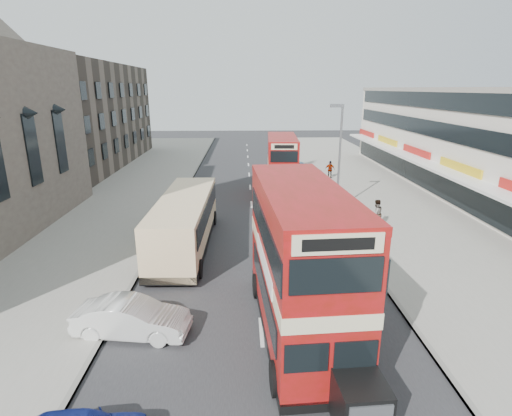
% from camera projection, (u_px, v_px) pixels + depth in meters
% --- Properties ---
extents(ground, '(160.00, 160.00, 0.00)m').
position_uv_depth(ground, '(264.00, 366.00, 13.87)').
color(ground, '#28282B').
rests_on(ground, ground).
extents(road_surface, '(12.00, 90.00, 0.01)m').
position_uv_depth(road_surface, '(252.00, 205.00, 33.01)').
color(road_surface, '#28282B').
rests_on(road_surface, ground).
extents(pavement_right, '(12.00, 90.00, 0.15)m').
position_uv_depth(pavement_right, '(395.00, 202.00, 33.36)').
color(pavement_right, gray).
rests_on(pavement_right, ground).
extents(pavement_left, '(12.00, 90.00, 0.15)m').
position_uv_depth(pavement_left, '(105.00, 205.00, 32.62)').
color(pavement_left, gray).
rests_on(pavement_left, ground).
extents(kerb_left, '(0.20, 90.00, 0.16)m').
position_uv_depth(kerb_left, '(177.00, 204.00, 32.80)').
color(kerb_left, gray).
rests_on(kerb_left, ground).
extents(kerb_right, '(0.20, 90.00, 0.16)m').
position_uv_depth(kerb_right, '(325.00, 203.00, 33.18)').
color(kerb_right, gray).
rests_on(kerb_right, ground).
extents(brick_terrace, '(14.00, 28.00, 12.00)m').
position_uv_depth(brick_terrace, '(64.00, 116.00, 47.83)').
color(brick_terrace, '#66594C').
rests_on(brick_terrace, ground).
extents(commercial_row, '(9.90, 46.20, 9.30)m').
position_uv_depth(commercial_row, '(484.00, 143.00, 34.19)').
color(commercial_row, beige).
rests_on(commercial_row, ground).
extents(street_lamp, '(1.00, 0.20, 8.12)m').
position_uv_depth(street_lamp, '(339.00, 150.00, 29.92)').
color(street_lamp, slate).
rests_on(street_lamp, ground).
extents(bus_main, '(3.42, 10.33, 5.66)m').
position_uv_depth(bus_main, '(300.00, 262.00, 14.98)').
color(bus_main, black).
rests_on(bus_main, ground).
extents(bus_second, '(2.93, 9.17, 4.98)m').
position_uv_depth(bus_second, '(282.00, 165.00, 35.72)').
color(bus_second, black).
rests_on(bus_second, ground).
extents(coach, '(3.03, 10.90, 2.87)m').
position_uv_depth(coach, '(185.00, 220.00, 23.76)').
color(coach, black).
rests_on(coach, ground).
extents(car_left_front, '(4.58, 2.11, 1.45)m').
position_uv_depth(car_left_front, '(132.00, 318.00, 15.42)').
color(car_left_front, silver).
rests_on(car_left_front, ground).
extents(car_right_a, '(4.33, 2.02, 1.22)m').
position_uv_depth(car_right_a, '(319.00, 205.00, 30.75)').
color(car_right_a, '#A2102B').
rests_on(car_right_a, ground).
extents(car_right_b, '(4.42, 2.12, 1.22)m').
position_uv_depth(car_right_b, '(315.00, 195.00, 33.47)').
color(car_right_b, '#C66513').
rests_on(car_right_b, ground).
extents(car_right_c, '(3.84, 1.91, 1.26)m').
position_uv_depth(car_right_c, '(294.00, 167.00, 45.55)').
color(car_right_c, '#568DAD').
rests_on(car_right_c, ground).
extents(pedestrian_near, '(0.85, 0.71, 1.97)m').
position_uv_depth(pedestrian_near, '(376.00, 213.00, 26.90)').
color(pedestrian_near, gray).
rests_on(pedestrian_near, pavement_right).
extents(pedestrian_far, '(1.11, 0.65, 1.78)m').
position_uv_depth(pedestrian_far, '(330.00, 169.00, 41.95)').
color(pedestrian_far, gray).
rests_on(pedestrian_far, pavement_right).
extents(cyclist, '(0.72, 1.60, 2.24)m').
position_uv_depth(cyclist, '(317.00, 202.00, 30.76)').
color(cyclist, gray).
rests_on(cyclist, ground).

